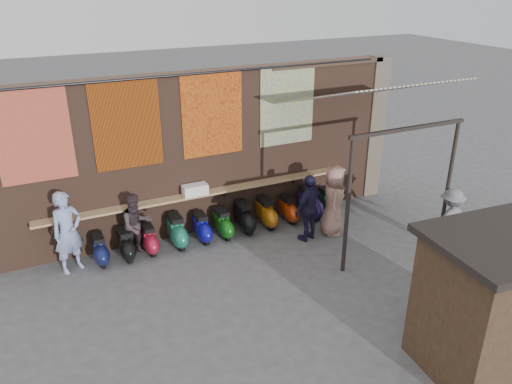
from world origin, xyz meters
The scene contains 35 objects.
ground centered at (0.00, 0.00, 0.00)m, with size 70.00×70.00×0.00m, color #474749.
brick_wall centered at (0.00, 2.70, 2.00)m, with size 10.00×0.40×4.00m, color brown.
pier_right centered at (5.20, 2.70, 2.00)m, with size 0.50×0.50×4.00m, color #4C4238.
eating_counter centered at (0.00, 2.33, 1.10)m, with size 8.00×0.32×0.05m, color #9E7A51.
shelf_box centered at (-0.28, 2.30, 1.25)m, with size 0.60×0.29×0.25m, color white.
tapestry_redgold centered at (-3.60, 2.48, 3.00)m, with size 1.50×0.02×2.00m, color maroon.
tapestry_sun centered at (-1.70, 2.48, 3.00)m, with size 1.50×0.02×2.00m, color #BB4A0B.
tapestry_orange centered at (0.30, 2.48, 3.00)m, with size 1.50×0.02×2.00m, color #B85417.
tapestry_multi centered at (2.30, 2.48, 3.00)m, with size 1.50×0.02×2.00m, color #2B4E9F.
hang_rail centered at (0.00, 2.47, 3.98)m, with size 0.06×0.06×9.50m, color black.
scooter_stool_0 centered at (-2.68, 2.01, 0.34)m, with size 0.32×0.71×0.67m, color #121844, non-canonical shape.
scooter_stool_1 centered at (-2.10, 1.98, 0.35)m, with size 0.33×0.73×0.69m, color black, non-canonical shape.
scooter_stool_2 centered at (-1.55, 2.02, 0.33)m, with size 0.32×0.71×0.67m, color maroon, non-canonical shape.
scooter_stool_3 centered at (-0.88, 2.03, 0.39)m, with size 0.37×0.82×0.78m, color #1B6D54, non-canonical shape.
scooter_stool_4 centered at (-0.25, 2.01, 0.35)m, with size 0.33×0.73×0.70m, color #0E0D90, non-canonical shape.
scooter_stool_5 centered at (0.29, 1.98, 0.35)m, with size 0.33×0.74×0.70m, color #105311, non-canonical shape.
scooter_stool_6 centered at (0.88, 2.02, 0.38)m, with size 0.36×0.80×0.76m, color black, non-canonical shape.
scooter_stool_7 centered at (1.50, 2.02, 0.37)m, with size 0.35×0.79×0.75m, color #9A550E, non-canonical shape.
scooter_stool_8 centered at (2.16, 2.03, 0.34)m, with size 0.32×0.71×0.67m, color #AC320D, non-canonical shape.
scooter_stool_9 centered at (2.78, 1.99, 0.41)m, with size 0.39×0.87×0.83m, color #261753, non-canonical shape.
scooter_stool_10 centered at (3.34, 1.99, 0.35)m, with size 0.33×0.73×0.69m, color #0B4F20, non-canonical shape.
diner_left centered at (-3.28, 2.00, 0.94)m, with size 0.68×0.45×1.87m, color #818EBC.
diner_right centered at (-1.81, 2.00, 0.77)m, with size 0.75×0.58×1.54m, color #32272B.
shopper_navy centered at (2.14, 0.96, 0.85)m, with size 1.00×0.41×1.70m, color #1B1633.
shopper_grey centered at (4.90, -0.82, 0.76)m, with size 0.98×0.56×1.52m, color slate.
shopper_tan centered at (2.84, 0.98, 0.89)m, with size 0.87×0.56×1.77m, color #9D6F63.
market_stall centered at (2.61, -4.01, 1.16)m, with size 2.14×1.60×2.31m, color black.
stall_roof centered at (2.61, -4.01, 2.37)m, with size 2.39×1.84×0.12m, color black.
stall_sign centered at (2.68, -3.18, 1.68)m, with size 1.20×0.04×0.50m, color gold.
stall_shelf centered at (2.68, -3.18, 0.84)m, with size 1.77×0.10×0.06m, color #473321.
awning_canvas centered at (3.50, 0.90, 3.55)m, with size 3.20×3.40×0.03m, color beige.
awning_ledger centered at (3.50, 2.49, 3.95)m, with size 3.30×0.08×0.12m, color #33261C.
awning_header centered at (3.50, -0.60, 3.08)m, with size 3.00×0.08×0.08m, color black.
awning_post_left centered at (2.10, -0.60, 1.55)m, with size 0.09×0.09×3.10m, color black.
awning_post_right centered at (4.90, -0.60, 1.55)m, with size 0.09×0.09×3.10m, color black.
Camera 1 is at (-3.67, -8.28, 6.07)m, focal length 35.00 mm.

